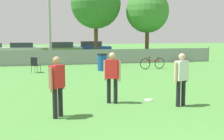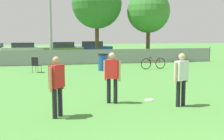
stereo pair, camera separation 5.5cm
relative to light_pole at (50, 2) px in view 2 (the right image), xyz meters
The scene contains 14 objects.
fence_backline 4.56m from the light_pole, 23.79° to the right, with size 21.77×0.07×1.21m.
light_pole is the anchor object (origin of this frame).
tree_near_pole 4.15m from the light_pole, 24.20° to the left, with size 4.12×4.12×6.79m.
tree_far_right 8.03m from the light_pole, ahead, with size 3.55×3.55×5.88m.
player_defender_red 13.42m from the light_pole, 82.27° to the right, with size 0.51×0.39×1.66m.
player_thrower_red 14.46m from the light_pole, 90.21° to the right, with size 0.44×0.45×1.66m.
player_receiver_white 14.61m from the light_pole, 74.68° to the right, with size 0.54×0.35×1.66m.
frisbee_disc 13.83m from the light_pole, 76.50° to the right, with size 0.29×0.29×0.03m.
folding_chair_sideline 6.31m from the light_pole, 101.48° to the right, with size 0.57×0.57×0.91m.
bicycle_sideline 8.91m from the light_pole, 35.78° to the right, with size 1.74×0.44×0.76m.
trash_bin 6.88m from the light_pole, 56.77° to the right, with size 0.60×0.60×1.04m.
parked_car_silver 10.03m from the light_pole, 107.02° to the left, with size 4.28×1.75×1.37m.
parked_car_olive 8.09m from the light_pole, 80.05° to the left, with size 4.10×2.11×1.47m.
parked_car_blue 10.54m from the light_pole, 62.72° to the left, with size 4.49×2.37×1.48m.
Camera 2 is at (-2.17, -2.67, 2.24)m, focal length 45.00 mm.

